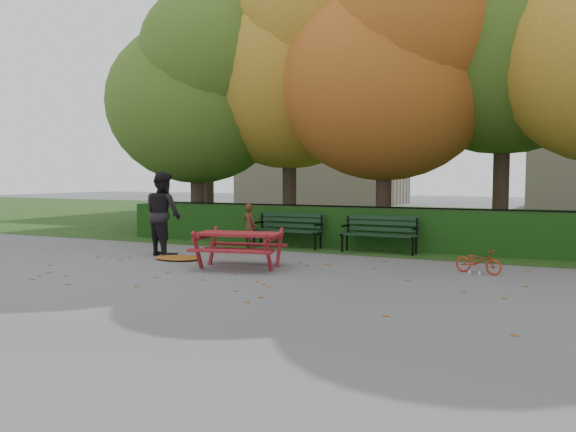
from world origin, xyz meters
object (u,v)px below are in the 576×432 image
at_px(tree_f, 211,75).
at_px(bench_right, 380,231).
at_px(tree_c, 395,66).
at_px(tree_d, 520,21).
at_px(child, 249,226).
at_px(adult, 163,214).
at_px(bicycle, 479,261).
at_px(bench_left, 289,227).
at_px(tree_a, 201,89).
at_px(tree_b, 297,60).
at_px(picnic_table, 239,240).

bearing_deg(tree_f, bench_right, -33.92).
distance_m(tree_c, tree_d, 3.50).
xyz_separation_m(child, adult, (-1.17, -1.99, 0.40)).
xyz_separation_m(tree_c, bicycle, (2.74, -4.30, -4.60)).
bearing_deg(adult, bench_left, -107.37).
distance_m(tree_a, tree_b, 3.11).
relative_size(tree_b, bicycle, 10.07).
distance_m(tree_c, bicycle, 6.86).
bearing_deg(tree_a, bench_left, -25.76).
bearing_deg(picnic_table, child, 104.11).
bearing_deg(adult, child, -99.26).
xyz_separation_m(tree_c, bench_left, (-2.13, -2.26, -4.30)).
bearing_deg(child, tree_d, -122.85).
bearing_deg(adult, tree_d, -118.74).
height_order(tree_a, bicycle, tree_a).
distance_m(bench_right, picnic_table, 3.87).
height_order(tree_d, picnic_table, tree_d).
height_order(tree_c, tree_d, tree_d).
bearing_deg(tree_c, adult, -130.90).
bearing_deg(bench_right, bicycle, -39.52).
relative_size(bench_right, bicycle, 2.06).
bearing_deg(adult, picnic_table, -177.27).
xyz_separation_m(tree_b, bicycle, (6.01, -5.08, -5.17)).
xyz_separation_m(bench_left, child, (-0.85, -0.54, 0.05)).
distance_m(tree_b, tree_f, 5.32).
relative_size(child, bicycle, 1.30).
height_order(tree_d, adult, tree_d).
relative_size(tree_a, tree_c, 0.94).
height_order(bench_left, bicycle, bench_left).
bearing_deg(tree_b, tree_d, 4.38).
bearing_deg(tree_a, tree_f, 117.98).
xyz_separation_m(tree_c, tree_d, (3.04, 1.27, 1.16)).
height_order(tree_d, bicycle, tree_d).
bearing_deg(child, tree_f, -27.52).
bearing_deg(bench_right, adult, -150.20).
bearing_deg(tree_d, tree_c, -157.39).
distance_m(tree_b, tree_d, 6.37).
height_order(tree_b, child, tree_b).
distance_m(tree_a, adult, 5.96).
xyz_separation_m(tree_a, adult, (1.88, -4.40, -3.56)).
bearing_deg(tree_c, picnic_table, -106.45).
bearing_deg(child, bicycle, -171.56).
distance_m(tree_c, tree_f, 8.66).
distance_m(tree_f, bench_left, 9.56).
bearing_deg(bench_left, child, -147.40).
distance_m(tree_b, bench_right, 6.76).
xyz_separation_m(tree_f, child, (4.99, -6.08, -5.13)).
relative_size(tree_b, bench_right, 4.88).
relative_size(tree_b, picnic_table, 4.68).
bearing_deg(adult, bicycle, -154.78).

